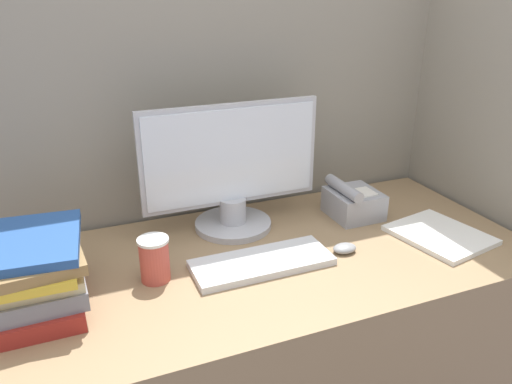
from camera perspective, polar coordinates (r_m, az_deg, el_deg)
name	(u,v)px	position (r m, az deg, el deg)	size (l,w,h in m)	color
cubicle_panel_rear	(219,172)	(1.70, -4.26, 2.26)	(1.95, 0.04, 1.78)	gray
cubicle_panel_right	(482,175)	(1.84, 24.44, 1.79)	(0.04, 0.77, 1.78)	gray
desk	(263,364)	(1.65, 0.80, -19.05)	(1.55, 0.71, 0.77)	#937551
monitor	(232,175)	(1.51, -2.77, 1.96)	(0.55, 0.24, 0.39)	#B7B7BC
keyboard	(262,262)	(1.37, 0.69, -8.06)	(0.38, 0.15, 0.02)	silver
mouse	(345,248)	(1.45, 10.09, -6.35)	(0.07, 0.05, 0.02)	gray
coffee_cup	(154,259)	(1.31, -11.53, -7.54)	(0.08, 0.08, 0.12)	#BF4C3F
book_stack	(33,274)	(1.28, -24.16, -8.55)	(0.25, 0.30, 0.18)	maroon
desk_telephone	(353,202)	(1.66, 11.00, -1.13)	(0.15, 0.18, 0.12)	#99999E
paper_pile	(440,235)	(1.61, 20.28, -4.62)	(0.27, 0.30, 0.02)	white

